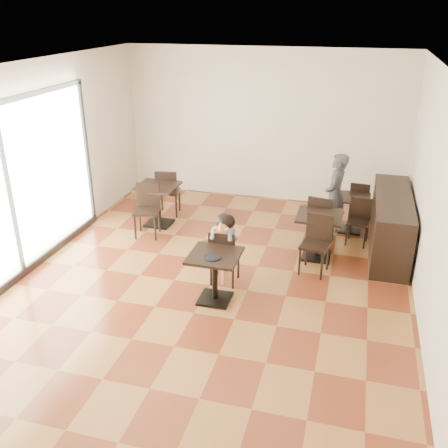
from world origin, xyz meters
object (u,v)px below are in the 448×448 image
(child_table, at_px, (215,278))
(adult_patron, at_px, (335,196))
(chair_mid_a, at_px, (321,219))
(chair_mid_b, at_px, (315,246))
(cafe_table_mid, at_px, (318,236))
(chair_back_a, at_px, (360,201))
(child, at_px, (225,249))
(chair_left_a, at_px, (168,192))
(child_chair, at_px, (225,256))
(cafe_table_left, at_px, (158,205))
(chair_left_b, at_px, (147,212))
(cafe_table_back, at_px, (351,214))
(chair_back_b, at_px, (358,223))

(child_table, distance_m, adult_patron, 3.13)
(chair_mid_a, distance_m, chair_mid_b, 1.10)
(cafe_table_mid, relative_size, chair_mid_b, 0.83)
(chair_mid_a, xyz_separation_m, chair_back_a, (0.64, 1.27, -0.06))
(child, relative_size, chair_left_a, 1.17)
(adult_patron, relative_size, chair_left_a, 1.62)
(child_chair, relative_size, cafe_table_left, 1.12)
(chair_left_a, relative_size, chair_left_b, 1.00)
(cafe_table_left, height_order, cafe_table_back, cafe_table_left)
(adult_patron, xyz_separation_m, cafe_table_mid, (-0.18, -0.97, -0.39))
(child_chair, xyz_separation_m, chair_mid_a, (1.29, 1.76, 0.02))
(chair_mid_b, bearing_deg, chair_back_b, 73.78)
(chair_mid_a, relative_size, chair_back_a, 1.14)
(chair_left_b, distance_m, chair_back_a, 4.16)
(chair_left_a, bearing_deg, chair_back_a, 179.96)
(chair_left_b, relative_size, chair_back_a, 1.17)
(cafe_table_mid, height_order, cafe_table_back, cafe_table_mid)
(cafe_table_left, height_order, chair_left_a, chair_left_a)
(child_table, relative_size, chair_left_b, 0.77)
(adult_patron, height_order, cafe_table_back, adult_patron)
(cafe_table_back, distance_m, chair_mid_a, 0.88)
(child_chair, relative_size, chair_back_a, 1.09)
(child, bearing_deg, adult_patron, 55.97)
(child_chair, height_order, cafe_table_mid, child_chair)
(child, xyz_separation_m, cafe_table_back, (1.79, 2.48, -0.22))
(chair_mid_b, height_order, chair_left_b, chair_left_b)
(chair_left_b, bearing_deg, adult_patron, 5.43)
(adult_patron, relative_size, chair_left_b, 1.62)
(cafe_table_mid, bearing_deg, child_table, -126.22)
(chair_left_a, bearing_deg, child_table, 111.91)
(chair_left_a, bearing_deg, cafe_table_mid, 149.67)
(adult_patron, distance_m, chair_mid_b, 1.56)
(child_chair, bearing_deg, chair_left_a, -52.11)
(cafe_table_mid, xyz_separation_m, chair_left_b, (-3.12, 0.04, 0.09))
(child_chair, bearing_deg, cafe_table_left, -44.54)
(chair_left_a, bearing_deg, child_chair, 117.56)
(adult_patron, xyz_separation_m, chair_back_b, (0.45, -0.25, -0.37))
(child_table, xyz_separation_m, chair_left_b, (-1.83, 1.80, 0.11))
(child_table, xyz_separation_m, chair_mid_a, (1.29, 2.31, 0.10))
(child_chair, relative_size, chair_mid_b, 0.96)
(child_table, height_order, chair_left_a, chair_left_a)
(adult_patron, xyz_separation_m, chair_left_b, (-3.30, -0.93, -0.30))
(child, relative_size, cafe_table_back, 1.65)
(child_table, bearing_deg, chair_left_b, 135.46)
(chair_left_b, xyz_separation_m, chair_back_b, (3.76, 0.68, -0.07))
(child_table, bearing_deg, chair_mid_b, 43.22)
(child, relative_size, cafe_table_mid, 1.45)
(child_chair, xyz_separation_m, adult_patron, (1.47, 2.18, 0.33))
(child_table, relative_size, adult_patron, 0.48)
(cafe_table_back, distance_m, chair_back_a, 0.57)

